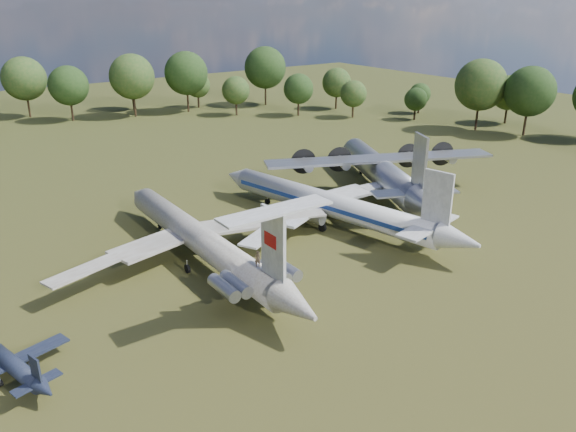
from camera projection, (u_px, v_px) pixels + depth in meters
ground at (190, 273)px, 61.68m from camera, size 300.00×300.00×0.00m
il62_airliner at (200, 244)px, 63.61m from camera, size 34.69×44.87×4.37m
tu104_jet at (329, 208)px, 74.19m from camera, size 41.56×50.09×4.42m
an12_transport at (381, 176)px, 86.23m from camera, size 48.94×51.02×5.24m
small_prop_west at (12, 367)px, 44.50m from camera, size 12.64×15.15×1.93m
person_on_il62 at (257, 259)px, 53.21m from camera, size 0.68×0.54×1.62m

